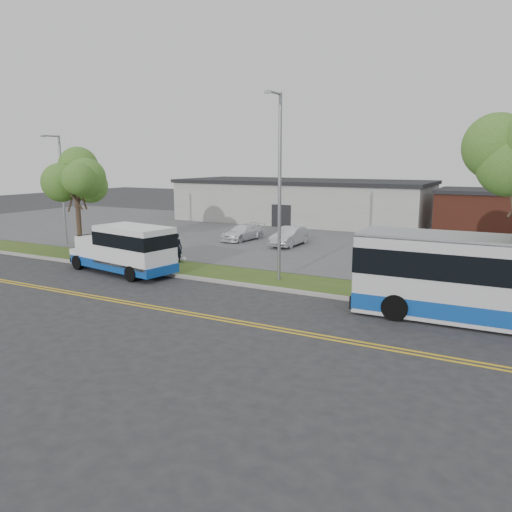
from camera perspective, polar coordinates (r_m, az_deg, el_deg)
The scene contains 17 objects.
ground at distance 25.48m, azimuth -6.23°, elevation -3.49°, with size 140.00×140.00×0.00m, color #28282B.
lane_line_north at distance 22.54m, azimuth -11.80°, elevation -5.58°, with size 70.00×0.12×0.01m, color gold.
lane_line_south at distance 22.32m, azimuth -12.29°, elevation -5.76°, with size 70.00×0.12×0.01m, color gold.
curb at distance 26.35m, azimuth -4.89°, elevation -2.82°, with size 80.00×0.30×0.15m, color #9E9B93.
verge at distance 27.84m, azimuth -2.86°, elevation -2.10°, with size 80.00×3.30×0.10m, color #324517.
parking_lot at distance 40.35m, azimuth 7.53°, elevation 1.89°, with size 80.00×25.00×0.10m, color #4C4C4F.
commercial_building at distance 51.54m, azimuth 5.30°, elevation 6.27°, with size 25.40×10.40×4.35m.
brick_wing at distance 46.64m, azimuth 23.85°, elevation 4.63°, with size 6.30×7.30×3.90m.
tree_west at distance 35.11m, azimuth -19.89°, elevation 8.33°, with size 4.40×4.40×6.91m.
streetlight_near at distance 25.57m, azimuth 2.65°, elevation 8.48°, with size 0.35×1.53×9.50m.
streetlight_far at distance 39.60m, azimuth -21.35°, elevation 7.51°, with size 0.35×1.53×8.00m.
shuttle_bus at distance 28.86m, azimuth -14.58°, elevation 0.89°, with size 7.42×3.42×2.75m.
pedestrian at distance 31.05m, azimuth -9.01°, elevation 0.95°, with size 0.67×0.44×1.83m, color black.
parked_car_a at distance 36.81m, azimuth 3.90°, elevation 2.26°, with size 1.47×4.20×1.39m, color silver.
parked_car_b at distance 39.31m, azimuth -1.53°, elevation 2.71°, with size 1.71×4.21×1.22m, color white.
grocery_bag_left at distance 31.17m, azimuth -9.68°, elevation -0.44°, with size 0.32×0.32×0.32m, color white.
grocery_bag_right at distance 31.20m, azimuth -8.25°, elevation -0.39°, with size 0.32×0.32×0.32m, color white.
Camera 1 is at (14.05, -20.30, 6.31)m, focal length 35.00 mm.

